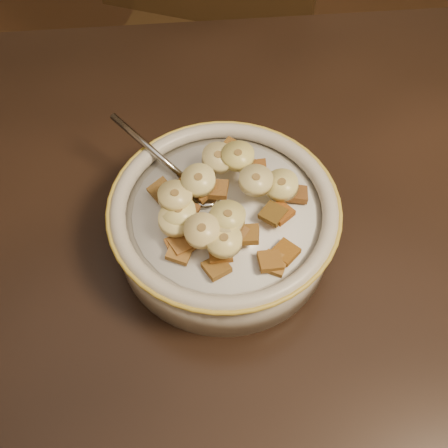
{
  "coord_description": "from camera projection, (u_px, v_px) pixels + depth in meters",
  "views": [
    {
      "loc": [
        -0.17,
        -0.21,
        1.23
      ],
      "look_at": [
        -0.15,
        0.09,
        0.78
      ],
      "focal_mm": 45.0,
      "sensor_mm": 36.0,
      "label": 1
    }
  ],
  "objects": [
    {
      "name": "cereal_square_15",
      "position": [
        297.0,
        194.0,
        0.53
      ],
      "size": [
        0.02,
        0.02,
        0.01
      ],
      "primitive_type": "cube",
      "rotation": [
        0.18,
        -0.11,
        2.98
      ],
      "color": "brown",
      "rests_on": "milk"
    },
    {
      "name": "cereal_square_9",
      "position": [
        182.0,
        244.0,
        0.49
      ],
      "size": [
        0.03,
        0.03,
        0.01
      ],
      "primitive_type": "cube",
      "rotation": [
        -0.07,
        0.07,
        0.49
      ],
      "color": "olive",
      "rests_on": "milk"
    },
    {
      "name": "cereal_square_11",
      "position": [
        275.0,
        263.0,
        0.49
      ],
      "size": [
        0.03,
        0.03,
        0.01
      ],
      "primitive_type": "cube",
      "rotation": [
        -0.05,
        -0.06,
        2.7
      ],
      "color": "brown",
      "rests_on": "milk"
    },
    {
      "name": "banana_slice_8",
      "position": [
        238.0,
        156.0,
        0.53
      ],
      "size": [
        0.04,
        0.04,
        0.01
      ],
      "primitive_type": "cylinder",
      "rotation": [
        -0.02,
        -0.03,
        0.54
      ],
      "color": "#F2E47A",
      "rests_on": "milk"
    },
    {
      "name": "banana_slice_11",
      "position": [
        202.0,
        231.0,
        0.48
      ],
      "size": [
        0.04,
        0.04,
        0.02
      ],
      "primitive_type": "cylinder",
      "rotation": [
        0.11,
        -0.12,
        0.24
      ],
      "color": "#DBC17A",
      "rests_on": "milk"
    },
    {
      "name": "cereal_square_6",
      "position": [
        231.0,
        149.0,
        0.56
      ],
      "size": [
        0.03,
        0.03,
        0.01
      ],
      "primitive_type": "cube",
      "rotation": [
        0.12,
        -0.08,
        0.92
      ],
      "color": "brown",
      "rests_on": "milk"
    },
    {
      "name": "banana_slice_1",
      "position": [
        281.0,
        185.0,
        0.51
      ],
      "size": [
        0.04,
        0.04,
        0.02
      ],
      "primitive_type": "cylinder",
      "rotation": [
        -0.13,
        0.13,
        2.74
      ],
      "color": "#F8EB7C",
      "rests_on": "milk"
    },
    {
      "name": "cereal_square_13",
      "position": [
        217.0,
        189.0,
        0.51
      ],
      "size": [
        0.02,
        0.02,
        0.01
      ],
      "primitive_type": "cube",
      "rotation": [
        0.06,
        0.07,
        2.96
      ],
      "color": "#8E5D24",
      "rests_on": "milk"
    },
    {
      "name": "cereal_square_18",
      "position": [
        270.0,
        261.0,
        0.48
      ],
      "size": [
        0.02,
        0.02,
        0.01
      ],
      "primitive_type": "cube",
      "rotation": [
        -0.09,
        0.06,
        0.08
      ],
      "color": "brown",
      "rests_on": "milk"
    },
    {
      "name": "cereal_square_2",
      "position": [
        219.0,
        241.0,
        0.49
      ],
      "size": [
        0.03,
        0.03,
        0.01
      ],
      "primitive_type": "cube",
      "rotation": [
        0.21,
        -0.05,
        2.17
      ],
      "color": "brown",
      "rests_on": "milk"
    },
    {
      "name": "banana_slice_3",
      "position": [
        226.0,
        220.0,
        0.48
      ],
      "size": [
        0.04,
        0.04,
        0.01
      ],
      "primitive_type": "cylinder",
      "rotation": [
        0.02,
        0.03,
        0.62
      ],
      "color": "#D3C080",
      "rests_on": "milk"
    },
    {
      "name": "banana_slice_2",
      "position": [
        175.0,
        196.0,
        0.5
      ],
      "size": [
        0.04,
        0.04,
        0.01
      ],
      "primitive_type": "cylinder",
      "rotation": [
        0.04,
        -0.01,
        2.58
      ],
      "color": "beige",
      "rests_on": "milk"
    },
    {
      "name": "milk",
      "position": [
        224.0,
        212.0,
        0.52
      ],
      "size": [
        0.17,
        0.17,
        0.0
      ],
      "primitive_type": "cylinder",
      "color": "silver",
      "rests_on": "cereal_bowl"
    },
    {
      "name": "cereal_square_17",
      "position": [
        180.0,
        252.0,
        0.49
      ],
      "size": [
        0.03,
        0.03,
        0.01
      ],
      "primitive_type": "cube",
      "rotation": [
        0.09,
        -0.01,
        1.18
      ],
      "color": "brown",
      "rests_on": "milk"
    },
    {
      "name": "cereal_square_10",
      "position": [
        273.0,
        214.0,
        0.51
      ],
      "size": [
        0.03,
        0.03,
        0.01
      ],
      "primitive_type": "cube",
      "rotation": [
        -0.07,
        -0.04,
        0.86
      ],
      "color": "brown",
      "rests_on": "milk"
    },
    {
      "name": "cereal_square_8",
      "position": [
        247.0,
        235.0,
        0.49
      ],
      "size": [
        0.02,
        0.02,
        0.01
      ],
      "primitive_type": "cube",
      "rotation": [
        0.13,
        0.17,
        3.02
      ],
      "color": "brown",
      "rests_on": "milk"
    },
    {
      "name": "cereal_square_4",
      "position": [
        216.0,
        267.0,
        0.48
      ],
      "size": [
        0.03,
        0.03,
        0.01
      ],
      "primitive_type": "cube",
      "rotation": [
        0.04,
        0.12,
        2.07
      ],
      "color": "brown",
      "rests_on": "milk"
    },
    {
      "name": "banana_slice_7",
      "position": [
        256.0,
        180.0,
        0.51
      ],
      "size": [
        0.04,
        0.04,
        0.01
      ],
      "primitive_type": "cylinder",
      "rotation": [
        0.01,
        -0.05,
        2.29
      ],
      "color": "#C8BB78",
      "rests_on": "milk"
    },
    {
      "name": "cereal_square_21",
      "position": [
        176.0,
        206.0,
        0.51
      ],
      "size": [
        0.02,
        0.02,
        0.01
      ],
      "primitive_type": "cube",
      "rotation": [
        -0.12,
        -0.12,
        1.44
      ],
      "color": "brown",
      "rests_on": "milk"
    },
    {
      "name": "cereal_square_16",
      "position": [
        203.0,
        189.0,
        0.51
      ],
      "size": [
        0.03,
        0.03,
        0.01
      ],
      "primitive_type": "cube",
      "rotation": [
        0.05,
        -0.16,
        0.61
      ],
      "color": "brown",
      "rests_on": "milk"
    },
    {
      "name": "banana_slice_10",
      "position": [
        199.0,
        180.0,
        0.51
      ],
      "size": [
        0.03,
        0.03,
        0.02
      ],
      "primitive_type": "cylinder",
      "rotation": [
        -0.08,
        -0.13,
        1.5
      ],
      "color": "#E1D388",
      "rests_on": "milk"
    },
    {
      "name": "banana_slice_6",
      "position": [
        228.0,
        217.0,
        0.49
      ],
      "size": [
        0.04,
        0.04,
        0.01
      ],
      "primitive_type": "cylinder",
      "rotation": [
        -0.01,
        0.1,
        0.7
      ],
      "color": "tan",
      "rests_on": "milk"
    },
    {
      "name": "cereal_square_0",
      "position": [
        186.0,
        211.0,
        0.5
      ],
      "size": [
        0.03,
        0.03,
        0.01
      ],
      "primitive_type": "cube",
      "rotation": [
        0.07,
        -0.07,
        2.7
      ],
      "color": "brown",
      "rests_on": "milk"
    },
    {
      "name": "cereal_square_20",
      "position": [
        234.0,
        233.0,
        0.49
      ],
      "size": [
        0.03,
        0.03,
        0.01
      ],
      "primitive_type": "cube",
      "rotation": [
        -0.02,
        -0.15,
        2.5
      ],
      "color": "brown",
      "rests_on": "milk"
    },
    {
      "name": "cereal_square_1",
      "position": [
        179.0,
        245.0,
        0.49
      ],
      "size": [
        0.03,
        0.03,
        0.01
      ],
      "primitive_type": "cube",
      "rotation": [
        0.17,
        -0.08,
        0.36
      ],
      "color": "brown",
      "rests_on": "milk"
    },
    {
      "name": "cereal_square_12",
      "position": [
        161.0,
        191.0,
        0.53
      ],
      "size": [
        0.03,
        0.03,
        0.01
      ],
      "primitive_type": "cube",
      "rotation": [
        0.23,
        -0.17,
        0.62
      ],
      "color": "brown",
      "rests_on": "milk"
    },
    {
      "name": "spoon",
      "position": [
        198.0,
        190.0,
        0.53
      ],
      "size": [
        0.06,
        0.06,
        0.01
      ],
      "primitive_type": "ellipsoid",
      "rotation": [
        0.0,
        0.0,
        3.9
      ],
      "color": "#989898",
      "rests_on": "cereal_bowl"
    },
    {
      "name": "banana_slice_9",
      "position": [
        176.0,
        220.0,
        0.49
      ],
      "size": [
        0.03,
        0.03,
        0.01
      ],
      "primitive_type": "cylinder",
      "rotation": [
        -0.08,
        -0.09,
        3.14
      ],
      "color": "#F9E69E",
      "rests_on": "milk"
    },
    {
      "name": "cereal_square_14",
      "position": [
        256.0,
        170.0,
        0.54
      ],
      "size": [
        0.02,
        0.02,
        0.01
      ],
      "primitive_type": "cube",
      "rotation": [
        -0.12,
        0.14,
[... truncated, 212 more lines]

